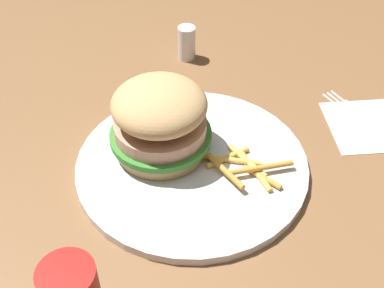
# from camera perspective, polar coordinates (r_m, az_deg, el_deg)

# --- Properties ---
(ground_plane) EXTENTS (1.60, 1.60, 0.00)m
(ground_plane) POSITION_cam_1_polar(r_m,az_deg,el_deg) (0.63, 0.90, -3.45)
(ground_plane) COLOR brown
(plate) EXTENTS (0.29, 0.29, 0.01)m
(plate) POSITION_cam_1_polar(r_m,az_deg,el_deg) (0.64, -0.00, -2.38)
(plate) COLOR silver
(plate) RESTS_ON ground_plane
(sandwich) EXTENTS (0.13, 0.13, 0.10)m
(sandwich) POSITION_cam_1_polar(r_m,az_deg,el_deg) (0.62, -3.63, 2.76)
(sandwich) COLOR tan
(sandwich) RESTS_ON plate
(fries_pile) EXTENTS (0.08, 0.12, 0.01)m
(fries_pile) POSITION_cam_1_polar(r_m,az_deg,el_deg) (0.62, 5.84, -2.52)
(fries_pile) COLOR #E5B251
(fries_pile) RESTS_ON plate
(napkin) EXTENTS (0.13, 0.13, 0.00)m
(napkin) POSITION_cam_1_polar(r_m,az_deg,el_deg) (0.74, 19.25, 2.00)
(napkin) COLOR white
(napkin) RESTS_ON ground_plane
(fork) EXTENTS (0.15, 0.12, 0.00)m
(fork) POSITION_cam_1_polar(r_m,az_deg,el_deg) (0.74, 19.21, 2.22)
(fork) COLOR silver
(fork) RESTS_ON napkin
(salt_shaker) EXTENTS (0.03, 0.03, 0.06)m
(salt_shaker) POSITION_cam_1_polar(r_m,az_deg,el_deg) (0.82, -0.60, 11.31)
(salt_shaker) COLOR white
(salt_shaker) RESTS_ON ground_plane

